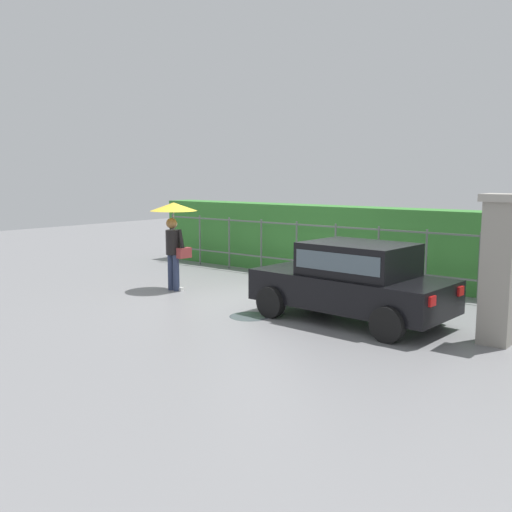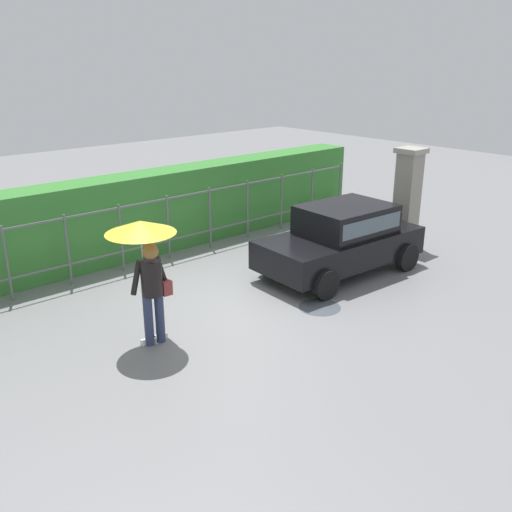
{
  "view_description": "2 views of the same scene",
  "coord_description": "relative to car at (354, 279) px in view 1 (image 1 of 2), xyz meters",
  "views": [
    {
      "loc": [
        7.56,
        -9.72,
        2.7
      ],
      "look_at": [
        -0.04,
        -0.29,
        1.01
      ],
      "focal_mm": 40.47,
      "sensor_mm": 36.0,
      "label": 1
    },
    {
      "loc": [
        -6.61,
        -7.72,
        4.45
      ],
      "look_at": [
        -0.4,
        -0.69,
        1.1
      ],
      "focal_mm": 39.33,
      "sensor_mm": 36.0,
      "label": 2
    }
  ],
  "objects": [
    {
      "name": "hedge_row",
      "position": [
        -2.33,
        3.97,
        0.15
      ],
      "size": [
        12.98,
        0.9,
        1.9
      ],
      "primitive_type": "cube",
      "color": "#387F33",
      "rests_on": "ground"
    },
    {
      "name": "puddle_near",
      "position": [
        -1.72,
        -0.96,
        -0.8
      ],
      "size": [
        0.8,
        0.8,
        0.0
      ],
      "primitive_type": "cylinder",
      "color": "#4C545B",
      "rests_on": "ground"
    },
    {
      "name": "pedestrian",
      "position": [
        -4.8,
        -0.03,
        0.79
      ],
      "size": [
        1.11,
        1.11,
        2.08
      ],
      "rotation": [
        0.0,
        0.0,
        1.47
      ],
      "color": "#2D3856",
      "rests_on": "ground"
    },
    {
      "name": "car",
      "position": [
        0.0,
        0.0,
        0.0
      ],
      "size": [
        3.81,
        2.03,
        1.48
      ],
      "rotation": [
        0.0,
        0.0,
        3.09
      ],
      "color": "black",
      "rests_on": "ground"
    },
    {
      "name": "fence_section",
      "position": [
        -2.33,
        3.2,
        0.02
      ],
      "size": [
        12.03,
        0.05,
        1.5
      ],
      "color": "#59605B",
      "rests_on": "ground"
    },
    {
      "name": "ground_plane",
      "position": [
        -2.35,
        0.37,
        -0.8
      ],
      "size": [
        40.0,
        40.0,
        0.0
      ],
      "primitive_type": "plane",
      "color": "slate"
    },
    {
      "name": "gate_pillar",
      "position": [
        2.54,
        0.14,
        0.44
      ],
      "size": [
        0.6,
        0.6,
        2.42
      ],
      "color": "gray",
      "rests_on": "ground"
    }
  ]
}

